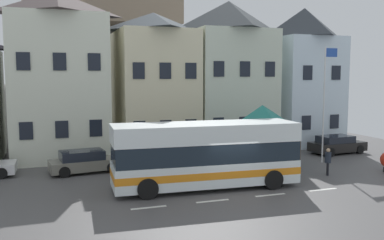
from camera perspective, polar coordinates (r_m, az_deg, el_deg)
The scene contains 15 objects.
ground_plane at distance 21.44m, azimuth 5.39°, elevation -9.64°, with size 40.00×60.00×0.07m.
townhouse_01 at distance 30.47m, azimuth -17.49°, elevation 5.65°, with size 6.33×5.40×11.37m.
townhouse_02 at distance 31.93m, azimuth -5.14°, elevation 5.00°, with size 5.47×6.50×10.34m.
townhouse_03 at distance 33.59m, azimuth 4.91°, elevation 6.00°, with size 6.09×5.97×11.46m.
townhouse_04 at distance 36.40m, azimuth 14.72°, elevation 5.63°, with size 5.17×5.16×11.19m.
hilltop_castle at distance 49.89m, azimuth -11.18°, elevation 7.18°, with size 36.78×36.78×20.54m.
transit_bus at distance 21.66m, azimuth 1.85°, elevation -4.79°, with size 9.61×3.18×3.34m.
bus_shelter at distance 26.46m, azimuth 9.46°, elevation 0.32°, with size 3.60×3.60×3.93m.
parked_car_00 at distance 33.05m, azimuth 18.93°, elevation -3.15°, with size 4.28×2.16×1.32m.
parked_car_01 at distance 30.15m, azimuth 9.20°, elevation -3.82°, with size 4.10×1.92×1.25m.
parked_car_03 at distance 26.01m, azimuth -14.27°, elevation -5.45°, with size 4.32×2.26×1.33m.
pedestrian_00 at distance 25.33m, azimuth 10.46°, elevation -5.26°, with size 0.30×0.32×1.45m.
pedestrian_01 at distance 25.71m, azimuth 17.84°, elevation -5.09°, with size 0.35×0.35×1.57m.
public_bench at distance 29.04m, azimuth 8.10°, elevation -4.47°, with size 1.70×0.48×0.87m.
flagpole at distance 28.96m, azimuth 17.48°, elevation 3.01°, with size 0.95×0.10×7.56m.
Camera 1 is at (-8.52, -18.79, 5.78)m, focal length 39.58 mm.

